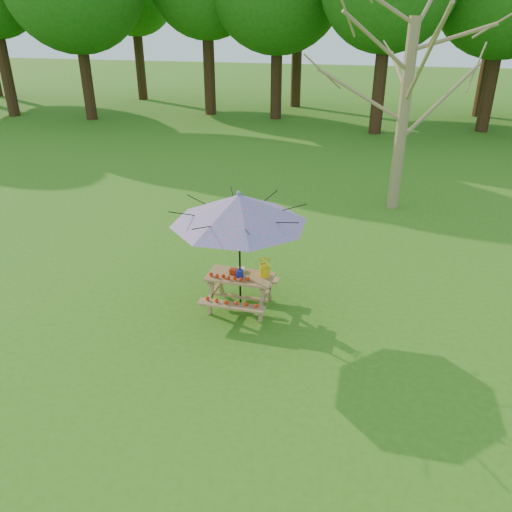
# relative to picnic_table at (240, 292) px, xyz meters

# --- Properties ---
(picnic_table) EXTENTS (1.20, 1.32, 0.67)m
(picnic_table) POSITION_rel_picnic_table_xyz_m (0.00, 0.00, 0.00)
(picnic_table) COLOR #AD7A4E
(picnic_table) RESTS_ON ground
(patio_umbrella) EXTENTS (3.19, 3.19, 2.27)m
(patio_umbrella) POSITION_rel_picnic_table_xyz_m (0.00, 0.00, 1.62)
(patio_umbrella) COLOR black
(patio_umbrella) RESTS_ON ground
(produce_bins) EXTENTS (0.27, 0.35, 0.13)m
(produce_bins) POSITION_rel_picnic_table_xyz_m (-0.05, 0.04, 0.40)
(produce_bins) COLOR #AD2C0D
(produce_bins) RESTS_ON picnic_table
(tomatoes_row) EXTENTS (0.77, 0.13, 0.07)m
(tomatoes_row) POSITION_rel_picnic_table_xyz_m (-0.15, -0.18, 0.38)
(tomatoes_row) COLOR red
(tomatoes_row) RESTS_ON picnic_table
(flower_bucket) EXTENTS (0.28, 0.25, 0.41)m
(flower_bucket) POSITION_rel_picnic_table_xyz_m (0.43, 0.11, 0.56)
(flower_bucket) COLOR yellow
(flower_bucket) RESTS_ON picnic_table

